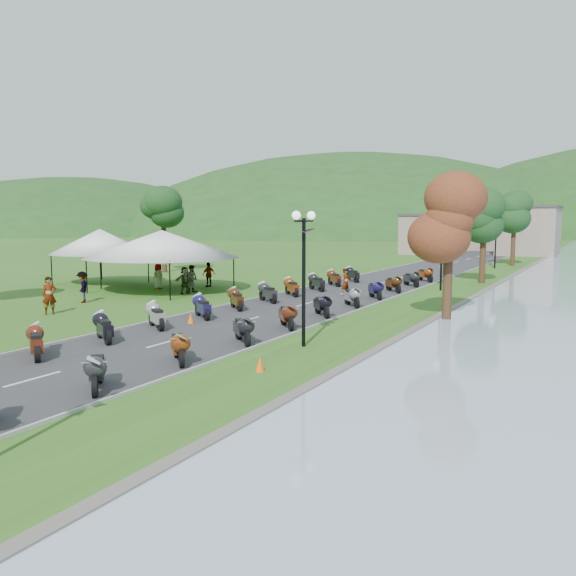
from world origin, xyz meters
The scene contains 11 objects.
road centered at (0.00, 40.00, 0.01)m, with size 7.00×120.00×0.02m, color #363639.
hills_backdrop centered at (0.00, 200.00, 0.00)m, with size 360.00×120.00×76.00m, color #285621, non-canonical shape.
far_building centered at (-2.00, 85.00, 2.50)m, with size 18.00×16.00×5.00m, color gray.
moto_row_left centered at (-2.29, 18.28, 0.55)m, with size 2.60×46.54×1.10m, color #331411, non-canonical shape.
moto_row_right centered at (2.58, 22.95, 0.55)m, with size 2.60×42.70×1.10m, color #331411, non-canonical shape.
vendor_tent_main centered at (-11.11, 29.18, 2.00)m, with size 6.74×6.74×4.00m, color white, non-canonical shape.
vendor_tent_side centered at (-17.92, 30.43, 2.00)m, with size 4.78×4.78×4.00m, color white, non-canonical shape.
tree_lakeside centered at (8.15, 26.85, 3.82)m, with size 2.75×2.75×7.64m, color #204C1E, non-canonical shape.
pedestrian_a centered at (-9.67, 18.83, 0.00)m, with size 0.69×0.51×1.90m, color slate.
pedestrian_b centered at (-9.08, 29.62, 0.00)m, with size 0.86×0.47×1.77m, color slate.
pedestrian_c centered at (-11.48, 22.66, 0.00)m, with size 1.15×0.47×1.78m, color slate.
Camera 1 is at (15.16, -1.99, 4.83)m, focal length 38.00 mm.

